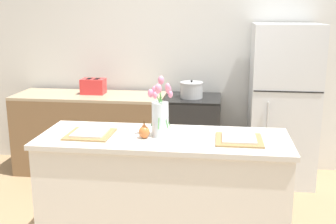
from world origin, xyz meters
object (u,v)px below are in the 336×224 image
stove_range (193,137)px  toaster (93,86)px  flower_vase (160,114)px  plate_setting_right (239,139)px  pear_figurine (144,131)px  refrigerator (282,105)px  plate_setting_left (90,134)px  cooking_pot (192,90)px

stove_range → toaster: size_ratio=3.22×
flower_vase → plate_setting_right: 0.58m
pear_figurine → toaster: size_ratio=0.45×
pear_figurine → refrigerator: bearing=54.6°
refrigerator → pear_figurine: bearing=-125.4°
plate_setting_left → plate_setting_right: same height
flower_vase → pear_figurine: (-0.10, -0.07, -0.11)m
plate_setting_left → toaster: toaster is taller
stove_range → plate_setting_right: bearing=-75.1°
stove_range → cooking_pot: cooking_pot is taller
stove_range → pear_figurine: bearing=-97.9°
stove_range → refrigerator: size_ratio=0.53×
refrigerator → toaster: (-2.08, 0.05, 0.14)m
stove_range → refrigerator: refrigerator is taller
plate_setting_right → stove_range: bearing=104.9°
plate_setting_right → cooking_pot: bearing=105.7°
toaster → stove_range: bearing=-2.4°
flower_vase → cooking_pot: (0.11, 1.56, -0.12)m
stove_range → plate_setting_left: 1.82m
plate_setting_right → cooking_pot: size_ratio=1.33×
refrigerator → flower_vase: 1.94m
stove_range → cooking_pot: bearing=-119.5°
flower_vase → toaster: (-1.00, 1.64, -0.12)m
stove_range → plate_setting_right: size_ratio=2.75×
flower_vase → plate_setting_right: (0.56, -0.04, -0.15)m
flower_vase → pear_figurine: flower_vase is taller
plate_setting_left → plate_setting_right: 1.07m
stove_range → plate_setting_left: bearing=-111.2°
refrigerator → pear_figurine: refrigerator is taller
flower_vase → plate_setting_right: flower_vase is taller
toaster → cooking_pot: 1.11m
flower_vase → cooking_pot: flower_vase is taller
stove_range → plate_setting_left: plate_setting_left is taller
plate_setting_left → plate_setting_right: size_ratio=1.00×
stove_range → plate_setting_right: 1.76m
refrigerator → cooking_pot: bearing=-178.3°
stove_range → cooking_pot: (-0.02, -0.03, 0.54)m
stove_range → refrigerator: (0.95, 0.00, 0.39)m
pear_figurine → cooking_pot: size_ratio=0.52×
stove_range → cooking_pot: size_ratio=3.66×
toaster → pear_figurine: bearing=-62.2°
flower_vase → pear_figurine: bearing=-147.4°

